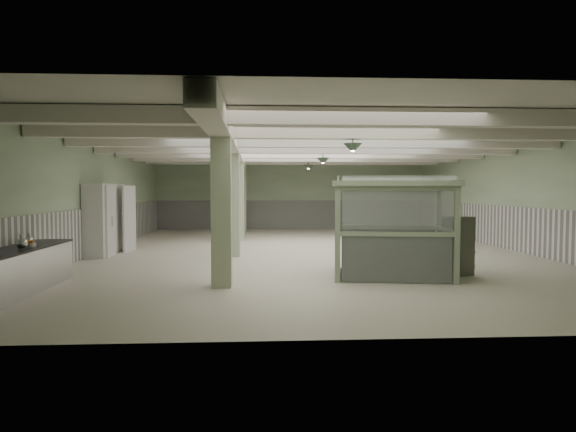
{
  "coord_description": "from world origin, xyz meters",
  "views": [
    {
      "loc": [
        -1.72,
        -16.96,
        2.09
      ],
      "look_at": [
        -0.84,
        -1.9,
        1.3
      ],
      "focal_mm": 32.0,
      "sensor_mm": 36.0,
      "label": 1
    }
  ],
  "objects": [
    {
      "name": "guard_booth",
      "position": [
        1.51,
        -4.77,
        1.59
      ],
      "size": [
        3.19,
        2.83,
        2.39
      ],
      "rotation": [
        0.0,
        0.0,
        -0.16
      ],
      "color": "#97AC89",
      "rests_on": "floor"
    },
    {
      "name": "column_d",
      "position": [
        -2.5,
        8.0,
        1.8
      ],
      "size": [
        0.42,
        0.42,
        3.6
      ],
      "primitive_type": "cube",
      "color": "#B1C09B",
      "rests_on": "floor"
    },
    {
      "name": "filing_cabinet",
      "position": [
        3.17,
        -4.73,
        0.71
      ],
      "size": [
        0.67,
        0.78,
        1.43
      ],
      "primitive_type": "cube",
      "rotation": [
        0.0,
        0.0,
        0.36
      ],
      "color": "#595E4E",
      "rests_on": "floor"
    },
    {
      "name": "wall_back",
      "position": [
        0.0,
        10.0,
        1.8
      ],
      "size": [
        14.0,
        0.02,
        3.6
      ],
      "primitive_type": "cube",
      "color": "#AFC49C",
      "rests_on": "floor"
    },
    {
      "name": "ceiling",
      "position": [
        0.0,
        0.0,
        3.6
      ],
      "size": [
        14.0,
        20.0,
        0.02
      ],
      "primitive_type": "cube",
      "color": "silver",
      "rests_on": "wall_back"
    },
    {
      "name": "wainscot_left",
      "position": [
        -6.97,
        0.0,
        0.75
      ],
      "size": [
        0.05,
        19.9,
        1.5
      ],
      "primitive_type": "cube",
      "color": "white",
      "rests_on": "floor"
    },
    {
      "name": "pendant_mid",
      "position": [
        0.5,
        0.5,
        3.05
      ],
      "size": [
        0.44,
        0.44,
        0.22
      ],
      "primitive_type": "cone",
      "rotation": [
        3.14,
        0.0,
        0.0
      ],
      "color": "#2E3E2F",
      "rests_on": "ceiling"
    },
    {
      "name": "orange_bowl",
      "position": [
        -6.38,
        -6.22,
        0.94
      ],
      "size": [
        0.24,
        0.24,
        0.08
      ],
      "primitive_type": "cylinder",
      "rotation": [
        0.0,
        0.0,
        0.07
      ],
      "color": "#B2B2B7",
      "rests_on": "prep_counter"
    },
    {
      "name": "wall_right",
      "position": [
        7.0,
        0.0,
        1.8
      ],
      "size": [
        0.02,
        20.0,
        3.6
      ],
      "primitive_type": "cube",
      "color": "#AFC49C",
      "rests_on": "floor"
    },
    {
      "name": "beam_b",
      "position": [
        0.0,
        -5.0,
        3.42
      ],
      "size": [
        13.9,
        0.35,
        0.32
      ],
      "primitive_type": "cube",
      "color": "silver",
      "rests_on": "ceiling"
    },
    {
      "name": "walkin_cooler",
      "position": [
        -6.62,
        -0.17,
        1.16
      ],
      "size": [
        0.89,
        2.53,
        2.32
      ],
      "color": "silver",
      "rests_on": "floor"
    },
    {
      "name": "pendant_front",
      "position": [
        0.5,
        -5.0,
        3.05
      ],
      "size": [
        0.44,
        0.44,
        0.22
      ],
      "primitive_type": "cone",
      "rotation": [
        3.14,
        0.0,
        0.0
      ],
      "color": "#2E3E2F",
      "rests_on": "ceiling"
    },
    {
      "name": "girder",
      "position": [
        -2.5,
        0.0,
        3.38
      ],
      "size": [
        0.45,
        19.9,
        0.4
      ],
      "primitive_type": "cube",
      "color": "silver",
      "rests_on": "ceiling"
    },
    {
      "name": "floor",
      "position": [
        0.0,
        0.0,
        0.0
      ],
      "size": [
        20.0,
        20.0,
        0.0
      ],
      "primitive_type": "plane",
      "color": "beige",
      "rests_on": "ground"
    },
    {
      "name": "beam_f",
      "position": [
        0.0,
        5.0,
        3.42
      ],
      "size": [
        13.9,
        0.35,
        0.32
      ],
      "primitive_type": "cube",
      "color": "silver",
      "rests_on": "ceiling"
    },
    {
      "name": "wall_front",
      "position": [
        0.0,
        -10.0,
        1.8
      ],
      "size": [
        14.0,
        0.02,
        3.6
      ],
      "primitive_type": "cube",
      "color": "#AFC49C",
      "rests_on": "floor"
    },
    {
      "name": "pendant_back",
      "position": [
        0.5,
        5.5,
        3.05
      ],
      "size": [
        0.44,
        0.44,
        0.22
      ],
      "primitive_type": "cone",
      "rotation": [
        3.14,
        0.0,
        0.0
      ],
      "color": "#2E3E2F",
      "rests_on": "ceiling"
    },
    {
      "name": "beam_e",
      "position": [
        0.0,
        2.5,
        3.42
      ],
      "size": [
        13.9,
        0.35,
        0.32
      ],
      "primitive_type": "cube",
      "color": "silver",
      "rests_on": "ceiling"
    },
    {
      "name": "pitcher_near",
      "position": [
        -6.57,
        -5.85,
        1.03
      ],
      "size": [
        0.2,
        0.22,
        0.26
      ],
      "primitive_type": null,
      "rotation": [
        0.0,
        0.0,
        -0.14
      ],
      "color": "silver",
      "rests_on": "prep_counter"
    },
    {
      "name": "beam_d",
      "position": [
        0.0,
        0.0,
        3.42
      ],
      "size": [
        13.9,
        0.35,
        0.32
      ],
      "primitive_type": "cube",
      "color": "silver",
      "rests_on": "ceiling"
    },
    {
      "name": "beam_c",
      "position": [
        0.0,
        -2.5,
        3.42
      ],
      "size": [
        13.9,
        0.35,
        0.32
      ],
      "primitive_type": "cube",
      "color": "silver",
      "rests_on": "ceiling"
    },
    {
      "name": "column_a",
      "position": [
        -2.5,
        -6.0,
        1.8
      ],
      "size": [
        0.42,
        0.42,
        3.6
      ],
      "primitive_type": "cube",
      "color": "#B1C09B",
      "rests_on": "floor"
    },
    {
      "name": "beam_a",
      "position": [
        0.0,
        -7.5,
        3.42
      ],
      "size": [
        13.9,
        0.35,
        0.32
      ],
      "primitive_type": "cube",
      "color": "silver",
      "rests_on": "ceiling"
    },
    {
      "name": "beam_g",
      "position": [
        0.0,
        7.5,
        3.42
      ],
      "size": [
        13.9,
        0.35,
        0.32
      ],
      "primitive_type": "cube",
      "color": "silver",
      "rests_on": "ceiling"
    },
    {
      "name": "wall_left",
      "position": [
        -7.0,
        0.0,
        1.8
      ],
      "size": [
        0.02,
        20.0,
        3.6
      ],
      "primitive_type": "cube",
      "color": "#AFC49C",
      "rests_on": "floor"
    },
    {
      "name": "column_b",
      "position": [
        -2.5,
        -1.0,
        1.8
      ],
      "size": [
        0.42,
        0.42,
        3.6
      ],
      "primitive_type": "cube",
      "color": "#B1C09B",
      "rests_on": "floor"
    },
    {
      "name": "column_c",
      "position": [
        -2.5,
        4.0,
        1.8
      ],
      "size": [
        0.42,
        0.42,
        3.6
      ],
      "primitive_type": "cube",
      "color": "#B1C09B",
      "rests_on": "floor"
    },
    {
      "name": "wainscot_back",
      "position": [
        0.0,
        9.97,
        0.75
      ],
      "size": [
        13.9,
        0.05,
        1.5
      ],
      "primitive_type": "cube",
      "color": "white",
      "rests_on": "floor"
    },
    {
      "name": "pitcher_far",
      "position": [
        -6.38,
        -6.59,
        1.05
      ],
      "size": [
        0.25,
        0.28,
        0.3
      ],
      "primitive_type": null,
      "rotation": [
        0.0,
        0.0,
        -0.2
      ],
      "color": "silver",
      "rests_on": "prep_counter"
    },
    {
      "name": "wainscot_right",
      "position": [
        6.97,
        0.0,
        0.75
      ],
      "size": [
        0.05,
        19.9,
        1.5
      ],
      "primitive_type": "cube",
      "color": "white",
      "rests_on": "floor"
    },
    {
      "name": "prep_counter",
      "position": [
        -6.54,
        -7.0,
        0.46
      ],
      "size": [
        0.86,
        4.9,
        0.91
      ],
      "color": "silver",
      "rests_on": "floor"
    }
  ]
}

